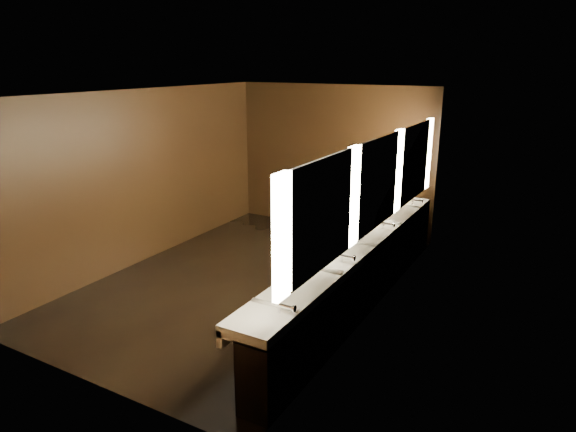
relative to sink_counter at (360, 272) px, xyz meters
name	(u,v)px	position (x,y,z in m)	size (l,w,h in m)	color
floor	(249,280)	(-1.79, 0.00, -0.50)	(6.00, 6.00, 0.00)	black
ceiling	(245,92)	(-1.79, 0.00, 2.30)	(4.00, 6.00, 0.02)	#2D2D2B
wall_back	(333,158)	(-1.79, 3.00, 0.90)	(4.00, 0.02, 2.80)	black
wall_front	(74,257)	(-1.79, -3.00, 0.90)	(4.00, 0.02, 2.80)	black
wall_left	(145,176)	(-3.79, 0.00, 0.90)	(0.02, 6.00, 2.80)	black
wall_right	(378,210)	(0.21, 0.00, 0.90)	(0.02, 6.00, 2.80)	black
sink_counter	(360,272)	(0.00, 0.00, 0.00)	(0.55, 5.40, 1.01)	black
mirror_band	(378,183)	(0.19, 0.00, 1.25)	(0.06, 5.03, 1.15)	#FFEFC1
person	(299,242)	(-0.73, -0.37, 0.42)	(0.67, 0.44, 1.83)	#8AACCE
trash_bin	(278,343)	(-0.22, -1.80, -0.19)	(0.39, 0.39, 0.61)	black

